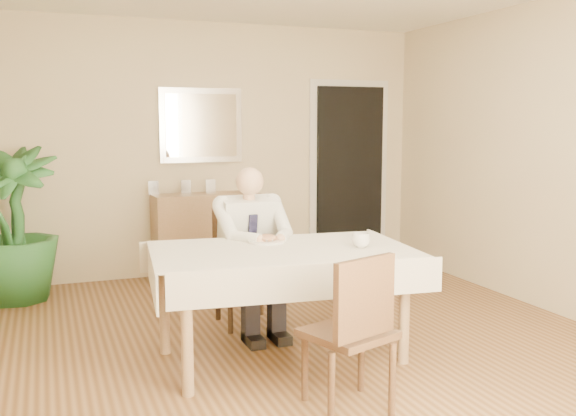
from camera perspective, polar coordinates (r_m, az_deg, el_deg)
name	(u,v)px	position (r m, az deg, el deg)	size (l,w,h in m)	color
room	(306,164)	(4.39, 1.63, 3.96)	(5.00, 5.02, 2.60)	brown
doorway	(349,174)	(7.29, 5.46, 3.01)	(0.96, 0.07, 2.10)	beige
mirror	(201,125)	(6.70, -7.72, 7.29)	(0.86, 0.04, 0.76)	silver
dining_table	(282,261)	(4.26, -0.56, -4.74)	(1.82, 1.20, 0.75)	#947051
chair_far	(243,258)	(5.11, -4.01, -4.49)	(0.48, 0.48, 0.91)	#412816
chair_near	(355,325)	(3.51, 5.94, -10.34)	(0.54, 0.55, 0.89)	#412816
seated_man	(254,242)	(4.80, -3.03, -3.05)	(0.48, 0.72, 1.24)	white
plate	(267,241)	(4.46, -1.92, -2.97)	(0.26, 0.26, 0.02)	white
food	(267,238)	(4.46, -1.92, -2.69)	(0.14, 0.14, 0.06)	brown
knife	(275,240)	(4.41, -1.18, -2.85)	(0.01, 0.01, 0.13)	silver
fork	(264,241)	(4.39, -2.16, -2.92)	(0.01, 0.01, 0.13)	silver
coffee_mug	(361,240)	(4.30, 6.51, -2.86)	(0.12, 0.12, 0.10)	white
sideboard	(207,235)	(6.65, -7.25, -2.40)	(1.08, 0.37, 0.86)	#947051
photo_frame_left	(153,188)	(6.54, -11.88, 1.76)	(0.10, 0.02, 0.14)	silver
photo_frame_center	(186,187)	(6.60, -9.07, 1.87)	(0.10, 0.02, 0.14)	silver
photo_frame_right	(211,186)	(6.62, -6.90, 1.93)	(0.10, 0.02, 0.14)	silver
potted_palm	(14,225)	(6.15, -23.19, -1.36)	(0.77, 0.77, 1.37)	#205222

